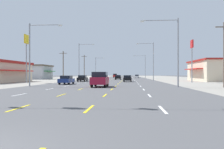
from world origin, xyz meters
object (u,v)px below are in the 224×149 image
(suv_center_turn_nearest, at_px, (100,79))
(pole_sign_right_row_1, at_px, (192,52))
(sedan_inner_right_mid, at_px, (127,78))
(streetlight_right_row_2, at_px, (144,65))
(pole_sign_left_row_1, at_px, (26,47))
(streetlight_left_row_0, at_px, (33,49))
(streetlight_right_row_1, at_px, (152,58))
(streetlight_left_row_1, at_px, (81,59))
(sedan_far_left_farthest, at_px, (104,77))
(sedan_center_turn_far, at_px, (118,77))
(streetlight_right_row_0, at_px, (173,46))
(hatchback_far_right_distant_a, at_px, (137,76))
(sedan_far_left_midfar, at_px, (82,78))
(suv_inner_left_distant_b, at_px, (115,76))
(streetlight_left_row_2, at_px, (97,66))
(suv_far_left_farther, at_px, (98,76))
(sedan_far_left_near, at_px, (67,80))

(suv_center_turn_nearest, distance_m, pole_sign_right_row_1, 24.83)
(sedan_inner_right_mid, distance_m, streetlight_right_row_2, 45.30)
(pole_sign_left_row_1, xyz_separation_m, pole_sign_right_row_1, (32.90, 3.18, -0.77))
(streetlight_left_row_0, relative_size, streetlight_right_row_1, 0.85)
(streetlight_left_row_1, bearing_deg, sedan_far_left_farthest, 85.08)
(sedan_center_turn_far, distance_m, pole_sign_left_row_1, 33.69)
(streetlight_right_row_0, xyz_separation_m, streetlight_left_row_1, (-19.27, 33.04, 0.45))
(hatchback_far_right_distant_a, xyz_separation_m, pole_sign_left_row_1, (-23.70, -61.83, 6.24))
(streetlight_right_row_1, bearing_deg, sedan_inner_right_mid, -119.07)
(sedan_inner_right_mid, distance_m, streetlight_left_row_0, 25.44)
(sedan_far_left_midfar, bearing_deg, pole_sign_right_row_1, -12.94)
(suv_inner_left_distant_b, distance_m, streetlight_right_row_0, 92.30)
(pole_sign_right_row_1, bearing_deg, hatchback_far_right_distant_a, 98.92)
(hatchback_far_right_distant_a, xyz_separation_m, pole_sign_right_row_1, (9.21, -58.66, 5.47))
(suv_center_turn_nearest, height_order, sedan_far_left_midfar, suv_center_turn_nearest)
(sedan_inner_right_mid, height_order, sedan_center_turn_far, same)
(streetlight_left_row_1, distance_m, streetlight_right_row_1, 19.40)
(streetlight_left_row_0, bearing_deg, sedan_far_left_midfar, 83.58)
(sedan_far_left_farthest, xyz_separation_m, suv_inner_left_distant_b, (3.21, 24.61, 0.27))
(hatchback_far_right_distant_a, relative_size, streetlight_right_row_1, 0.38)
(suv_inner_left_distant_b, distance_m, streetlight_left_row_0, 91.54)
(pole_sign_right_row_1, height_order, streetlight_right_row_0, streetlight_right_row_0)
(streetlight_left_row_0, xyz_separation_m, streetlight_left_row_1, (-0.13, 33.04, 0.69))
(pole_sign_right_row_1, xyz_separation_m, streetlight_left_row_2, (-26.04, 49.11, -1.22))
(sedan_inner_right_mid, distance_m, suv_far_left_farther, 28.59)
(sedan_far_left_farthest, distance_m, streetlight_right_row_2, 17.12)
(sedan_far_left_midfar, xyz_separation_m, streetlight_left_row_0, (-2.51, -22.33, 4.44))
(suv_far_left_farther, bearing_deg, sedan_far_left_farthest, 89.52)
(streetlight_right_row_2, bearing_deg, sedan_inner_right_mid, -98.06)
(sedan_center_turn_far, distance_m, streetlight_left_row_2, 26.15)
(streetlight_right_row_2, bearing_deg, sedan_far_left_near, -105.56)
(streetlight_left_row_1, relative_size, streetlight_left_row_2, 1.17)
(streetlight_left_row_0, height_order, streetlight_left_row_1, streetlight_left_row_1)
(hatchback_far_right_distant_a, bearing_deg, streetlight_right_row_0, -88.11)
(sedan_far_left_farthest, height_order, suv_inner_left_distant_b, suv_inner_left_distant_b)
(streetlight_right_row_0, bearing_deg, sedan_far_left_near, 156.35)
(suv_far_left_farther, xyz_separation_m, pole_sign_left_row_1, (-9.66, -34.39, 6.00))
(pole_sign_left_row_1, bearing_deg, streetlight_right_row_1, 36.17)
(pole_sign_right_row_1, height_order, streetlight_left_row_0, streetlight_left_row_0)
(streetlight_left_row_2, bearing_deg, streetlight_right_row_2, -0.00)
(sedan_inner_right_mid, xyz_separation_m, sedan_center_turn_far, (-3.07, 20.80, 0.00))
(suv_center_turn_nearest, height_order, streetlight_right_row_2, streetlight_right_row_2)
(hatchback_far_right_distant_a, bearing_deg, sedan_far_left_midfar, -104.85)
(streetlight_right_row_0, bearing_deg, streetlight_right_row_2, 89.97)
(hatchback_far_right_distant_a, distance_m, pole_sign_right_row_1, 59.63)
(streetlight_left_row_1, bearing_deg, pole_sign_right_row_1, -31.74)
(streetlight_right_row_1, bearing_deg, suv_inner_left_distant_b, 102.87)
(streetlight_right_row_2, bearing_deg, sedan_far_left_farthest, 178.06)
(hatchback_far_right_distant_a, bearing_deg, streetlight_left_row_1, -111.50)
(suv_inner_left_distant_b, bearing_deg, suv_center_turn_nearest, -87.88)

